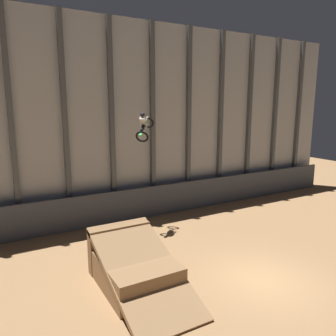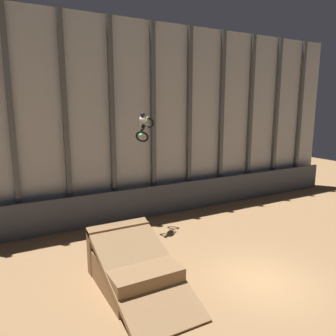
# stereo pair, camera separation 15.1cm
# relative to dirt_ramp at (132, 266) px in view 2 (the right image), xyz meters

# --- Properties ---
(ground_plane) EXTENTS (60.00, 60.00, 0.00)m
(ground_plane) POSITION_rel_dirt_ramp_xyz_m (4.77, -2.47, -0.72)
(ground_plane) COLOR #9E754C
(arena_back_wall) EXTENTS (32.00, 0.40, 12.32)m
(arena_back_wall) POSITION_rel_dirt_ramp_xyz_m (4.77, 7.79, 5.44)
(arena_back_wall) COLOR #ADB2B7
(arena_back_wall) RESTS_ON ground_plane
(lower_barrier) EXTENTS (31.36, 0.20, 2.00)m
(lower_barrier) POSITION_rel_dirt_ramp_xyz_m (4.77, 7.04, 0.28)
(lower_barrier) COLOR #474C56
(lower_barrier) RESTS_ON ground_plane
(dirt_ramp) EXTENTS (2.76, 5.41, 2.17)m
(dirt_ramp) POSITION_rel_dirt_ramp_xyz_m (0.00, 0.00, 0.00)
(dirt_ramp) COLOR #966F48
(dirt_ramp) RESTS_ON ground_plane
(rider_bike_solo) EXTENTS (1.65, 1.74, 1.70)m
(rider_bike_solo) POSITION_rel_dirt_ramp_xyz_m (3.03, 5.21, 5.31)
(rider_bike_solo) COLOR black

